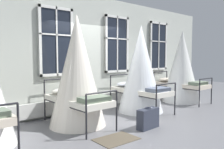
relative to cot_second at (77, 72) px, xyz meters
The scene contains 8 objects.
ground 1.65m from the cot_second, ahead, with size 20.66×20.66×0.00m, color slate.
back_wall_with_windows 1.67m from the cot_second, 46.38° to the left, with size 11.33×0.10×3.36m, color #B2B7AD.
window_bank 1.53m from the cot_second, 43.24° to the left, with size 7.34×0.10×2.79m.
cot_second is the anchor object (origin of this frame).
cot_third 2.13m from the cot_second, ahead, with size 1.29×1.86×2.46m.
cot_fourth 4.27m from the cot_second, ahead, with size 1.29×1.85×2.47m.
rug_second 1.77m from the cot_second, 87.91° to the right, with size 0.80×0.56×0.01m, color brown.
suitcase_dark 1.89m from the cot_second, 49.87° to the right, with size 0.57×0.24×0.47m.
Camera 1 is at (-3.95, -4.48, 1.59)m, focal length 37.25 mm.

